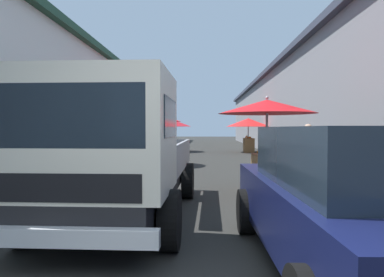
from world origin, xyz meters
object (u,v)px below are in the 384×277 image
fruit_stall_near_right (248,125)px  fruit_stall_mid_lane (170,126)px  fruit_stall_far_left (267,121)px  hatchback_car (355,200)px  vendor_by_crates (308,147)px  parked_scooter (67,169)px  delivery_truck (113,157)px  fruit_stall_far_right (148,122)px

fruit_stall_near_right → fruit_stall_mid_lane: size_ratio=1.04×
fruit_stall_near_right → fruit_stall_far_left: size_ratio=1.22×
hatchback_car → vendor_by_crates: vendor_by_crates is taller
fruit_stall_near_right → fruit_stall_far_left: fruit_stall_far_left is taller
fruit_stall_far_left → hatchback_car: bearing=-178.7°
fruit_stall_near_right → parked_scooter: size_ratio=1.55×
fruit_stall_far_left → vendor_by_crates: fruit_stall_far_left is taller
vendor_by_crates → parked_scooter: size_ratio=0.93×
vendor_by_crates → hatchback_car: bearing=167.3°
vendor_by_crates → parked_scooter: 6.66m
hatchback_car → fruit_stall_mid_lane: bearing=11.4°
fruit_stall_far_left → parked_scooter: 4.82m
fruit_stall_near_right → delivery_truck: 16.58m
hatchback_car → parked_scooter: hatchback_car is taller
fruit_stall_near_right → vendor_by_crates: 10.60m
parked_scooter → fruit_stall_far_right: bearing=-12.1°
delivery_truck → vendor_by_crates: delivery_truck is taller
fruit_stall_mid_lane → parked_scooter: size_ratio=1.49×
fruit_stall_mid_lane → delivery_truck: 16.52m
fruit_stall_far_left → hatchback_car: 4.39m
fruit_stall_near_right → delivery_truck: bearing=166.6°
fruit_stall_mid_lane → fruit_stall_far_right: bearing=179.5°
fruit_stall_near_right → fruit_stall_far_left: bearing=174.7°
fruit_stall_mid_lane → parked_scooter: fruit_stall_mid_lane is taller
delivery_truck → fruit_stall_far_right: bearing=6.2°
fruit_stall_near_right → hatchback_car: bearing=176.4°
fruit_stall_mid_lane → vendor_by_crates: size_ratio=1.61×
fruit_stall_mid_lane → hatchback_car: (-17.80, -3.59, -0.85)m
fruit_stall_near_right → vendor_by_crates: (-10.56, -0.44, -0.73)m
hatchback_car → delivery_truck: 3.04m
fruit_stall_far_left → fruit_stall_near_right: bearing=-5.3°
fruit_stall_far_right → hatchback_car: fruit_stall_far_right is taller
vendor_by_crates → fruit_stall_far_left: bearing=147.3°
delivery_truck → parked_scooter: (3.46, 2.03, -0.59)m
fruit_stall_near_right → delivery_truck: size_ratio=0.53×
hatchback_car → vendor_by_crates: 7.04m
fruit_stall_far_right → vendor_by_crates: size_ratio=1.62×
delivery_truck → vendor_by_crates: (5.55, -4.27, -0.15)m
fruit_stall_far_right → fruit_stall_far_left: size_ratio=1.18×
fruit_stall_far_left → fruit_stall_far_right: bearing=32.4°
fruit_stall_near_right → vendor_by_crates: fruit_stall_near_right is taller
fruit_stall_near_right → parked_scooter: fruit_stall_near_right is taller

